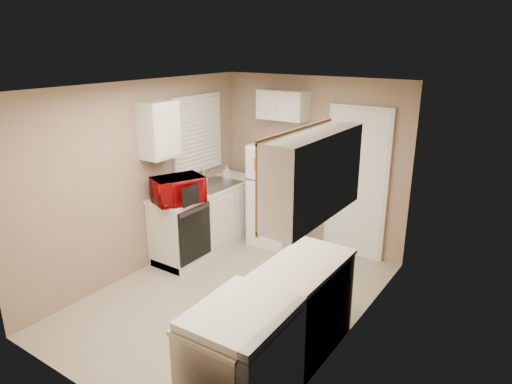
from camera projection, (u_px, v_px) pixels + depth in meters
The scene contains 19 objects.
floor at pixel (232, 297), 5.32m from camera, with size 3.80×3.80×0.00m, color #BDB397.
ceiling at pixel (228, 87), 4.57m from camera, with size 3.80×3.80×0.00m, color white.
wall_left at pixel (141, 179), 5.69m from camera, with size 3.80×3.80×0.00m, color #9B8167.
wall_right at pixel (351, 228), 4.19m from camera, with size 3.80×3.80×0.00m, color #9B8167.
wall_back at pixel (312, 163), 6.43m from camera, with size 2.80×2.80×0.00m, color #9B8167.
wall_front at pixel (78, 268), 3.45m from camera, with size 2.80×2.80×0.00m, color #9B8167.
left_counter at pixel (208, 218), 6.47m from camera, with size 0.60×1.80×0.90m, color silver.
dishwasher at pixel (195, 234), 5.83m from camera, with size 0.03×0.58×0.72m, color black.
sink at pixel (214, 188), 6.46m from camera, with size 0.54×0.74×0.16m, color gray.
microwave at pixel (178, 191), 5.71m from camera, with size 0.33×0.60×0.40m, color #870406.
soap_bottle at pixel (227, 172), 6.74m from camera, with size 0.09×0.09×0.19m, color white.
window_blinds at pixel (198, 134), 6.37m from camera, with size 0.10×0.98×1.08m, color silver.
upper_cabinet_left at pixel (159, 130), 5.59m from camera, with size 0.30×0.45×0.70m, color silver.
refrigerator at pixel (275, 196), 6.47m from camera, with size 0.61×0.60×1.49m, color white.
cabinet_over_fridge at pixel (283, 105), 6.28m from camera, with size 0.70×0.30×0.40m, color silver.
interior_door at pixel (356, 184), 6.09m from camera, with size 0.86×0.06×2.08m, color white.
right_counter at pixel (277, 329), 3.96m from camera, with size 0.60×2.00×0.90m, color silver.
stove at pixel (242, 365), 3.47m from camera, with size 0.66×0.81×0.98m, color white.
upper_cabinet_right at pixel (314, 175), 3.69m from camera, with size 0.30×1.20×0.70m, color silver.
Camera 1 is at (2.86, -3.70, 2.83)m, focal length 32.00 mm.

